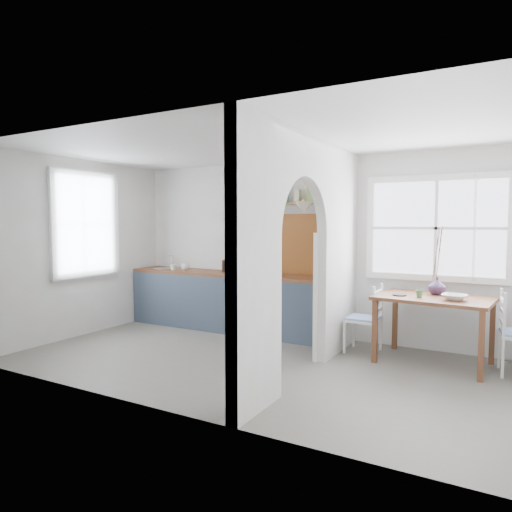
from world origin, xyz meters
The scene contains 25 objects.
floor centered at (0.00, 0.00, 0.00)m, with size 5.80×3.20×0.01m, color slate.
ceiling centered at (0.00, 0.00, 2.60)m, with size 5.80×3.20×0.01m, color silver.
walls centered at (0.00, 0.00, 1.30)m, with size 5.81×3.21×2.60m.
partition centered at (0.70, 0.06, 1.45)m, with size 0.12×3.20×2.60m.
kitchen_window centered at (-2.87, 0.00, 1.65)m, with size 0.10×1.16×1.50m, color white, non-canonical shape.
nook_window centered at (1.80, 1.56, 1.60)m, with size 1.76×0.10×1.30m, color white, non-canonical shape.
counter centered at (-1.13, 1.33, 0.46)m, with size 3.50×0.60×0.90m.
sink centered at (-2.43, 1.30, 0.89)m, with size 0.40×0.40×0.02m, color silver.
backsplash centered at (-0.20, 1.58, 1.35)m, with size 1.65×0.03×0.90m, color #954F19.
shelf centered at (-0.20, 1.49, 2.01)m, with size 1.75×0.20×0.21m.
pendant_lamp centered at (0.15, 1.15, 1.88)m, with size 0.26×0.26×0.16m, color #F0E5C7.
utensil_rail centered at (0.61, 0.90, 1.45)m, with size 0.02×0.02×0.50m, color silver.
dining_table centered at (1.87, 1.02, 0.40)m, with size 1.27×0.85×0.80m, color brown, non-canonical shape.
chair_left centered at (1.01, 1.09, 0.44)m, with size 0.40×0.40×0.89m, color white, non-canonical shape.
kettle centered at (0.43, 1.22, 1.01)m, with size 0.18×0.15×0.22m, color silver, non-canonical shape.
mug_a centered at (-2.15, 1.15, 0.95)m, with size 0.10×0.10×0.09m, color white.
mug_b centered at (-2.00, 1.27, 0.95)m, with size 0.14×0.14×0.11m, color white.
knife_block centered at (-1.23, 1.32, 1.00)m, with size 0.09×0.12×0.19m, color black.
jar centered at (-1.03, 1.42, 0.97)m, with size 0.09×0.09×0.14m, color tan.
towel_magenta centered at (0.58, 0.98, 0.28)m, with size 0.02×0.03×0.58m, color #C82666.
towel_orange centered at (0.58, 0.93, 0.25)m, with size 0.02×0.03×0.52m, color #BD5210.
bowl centered at (2.10, 0.89, 0.83)m, with size 0.27×0.27×0.07m, color white.
table_cup centered at (1.72, 0.92, 0.84)m, with size 0.09×0.09×0.08m, color #5A9357.
plate centered at (1.49, 0.93, 0.80)m, with size 0.16×0.16×0.01m, color black.
vase centered at (1.87, 1.23, 0.90)m, with size 0.20×0.20×0.21m, color #3E294B.
Camera 1 is at (2.62, -4.65, 1.66)m, focal length 32.00 mm.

